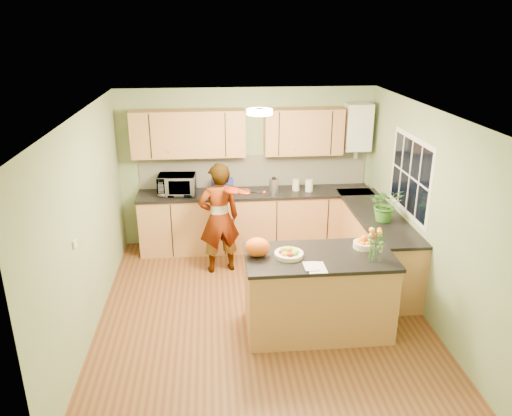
{
  "coord_description": "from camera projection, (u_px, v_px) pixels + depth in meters",
  "views": [
    {
      "loc": [
        -0.56,
        -5.39,
        3.43
      ],
      "look_at": [
        -0.02,
        0.5,
        1.21
      ],
      "focal_mm": 35.0,
      "sensor_mm": 36.0,
      "label": 1
    }
  ],
  "objects": [
    {
      "name": "violin",
      "position": [
        233.0,
        190.0,
        6.7
      ],
      "size": [
        0.69,
        0.6,
        0.17
      ],
      "primitive_type": null,
      "rotation": [
        0.17,
        0.0,
        -0.61
      ],
      "color": "#570E05",
      "rests_on": "violinist"
    },
    {
      "name": "flower_vase",
      "position": [
        379.0,
        235.0,
        5.38
      ],
      "size": [
        0.24,
        0.24,
        0.45
      ],
      "rotation": [
        0.0,
        0.0,
        0.4
      ],
      "color": "silver",
      "rests_on": "peninsula_island"
    },
    {
      "name": "papers",
      "position": [
        316.0,
        267.0,
        5.31
      ],
      "size": [
        0.19,
        0.27,
        0.01
      ],
      "primitive_type": "cube",
      "color": "white",
      "rests_on": "peninsula_island"
    },
    {
      "name": "ceiling",
      "position": [
        262.0,
        113.0,
        5.4
      ],
      "size": [
        4.0,
        4.5,
        0.02
      ],
      "primitive_type": "cube",
      "color": "white",
      "rests_on": "wall_back"
    },
    {
      "name": "peninsula_island",
      "position": [
        318.0,
        293.0,
        5.77
      ],
      "size": [
        1.69,
        0.86,
        0.97
      ],
      "color": "tan",
      "rests_on": "floor"
    },
    {
      "name": "kettle",
      "position": [
        274.0,
        185.0,
        7.72
      ],
      "size": [
        0.15,
        0.15,
        0.28
      ],
      "rotation": [
        0.0,
        0.0,
        0.05
      ],
      "color": "silver",
      "rests_on": "back_counter"
    },
    {
      "name": "violinist",
      "position": [
        219.0,
        218.0,
        7.06
      ],
      "size": [
        0.66,
        0.51,
        1.62
      ],
      "primitive_type": "imported",
      "rotation": [
        0.0,
        0.0,
        3.37
      ],
      "color": "#D99985",
      "rests_on": "floor"
    },
    {
      "name": "jar_white",
      "position": [
        309.0,
        186.0,
        7.76
      ],
      "size": [
        0.13,
        0.13,
        0.18
      ],
      "primitive_type": "cylinder",
      "rotation": [
        0.0,
        0.0,
        -0.09
      ],
      "color": "white",
      "rests_on": "back_counter"
    },
    {
      "name": "ceiling_lamp",
      "position": [
        260.0,
        112.0,
        5.69
      ],
      "size": [
        0.3,
        0.3,
        0.07
      ],
      "color": "#FFEABF",
      "rests_on": "ceiling"
    },
    {
      "name": "splashback",
      "position": [
        254.0,
        170.0,
        7.95
      ],
      "size": [
        3.6,
        0.02,
        0.52
      ],
      "primitive_type": "cube",
      "color": "#EFE6CF",
      "rests_on": "back_counter"
    },
    {
      "name": "wall_right",
      "position": [
        427.0,
        214.0,
        6.01
      ],
      "size": [
        0.02,
        4.5,
        2.5
      ],
      "primitive_type": "cube",
      "color": "gray",
      "rests_on": "floor"
    },
    {
      "name": "floor",
      "position": [
        261.0,
        312.0,
        6.27
      ],
      "size": [
        4.5,
        4.5,
        0.0
      ],
      "primitive_type": "plane",
      "color": "brown",
      "rests_on": "ground"
    },
    {
      "name": "blue_box",
      "position": [
        222.0,
        185.0,
        7.69
      ],
      "size": [
        0.34,
        0.29,
        0.23
      ],
      "primitive_type": "cube",
      "rotation": [
        0.0,
        0.0,
        0.28
      ],
      "color": "navy",
      "rests_on": "back_counter"
    },
    {
      "name": "upper_cabinets",
      "position": [
        237.0,
        133.0,
        7.55
      ],
      "size": [
        3.2,
        0.34,
        0.7
      ],
      "color": "tan",
      "rests_on": "wall_back"
    },
    {
      "name": "fruit_dish",
      "position": [
        289.0,
        253.0,
        5.55
      ],
      "size": [
        0.32,
        0.32,
        0.11
      ],
      "color": "beige",
      "rests_on": "peninsula_island"
    },
    {
      "name": "wall_back",
      "position": [
        247.0,
        167.0,
        7.93
      ],
      "size": [
        4.0,
        0.02,
        2.5
      ],
      "primitive_type": "cube",
      "color": "gray",
      "rests_on": "floor"
    },
    {
      "name": "wall_left",
      "position": [
        87.0,
        226.0,
        5.67
      ],
      "size": [
        0.02,
        4.5,
        2.5
      ],
      "primitive_type": "cube",
      "color": "gray",
      "rests_on": "floor"
    },
    {
      "name": "orange_bag",
      "position": [
        257.0,
        247.0,
        5.55
      ],
      "size": [
        0.35,
        0.32,
        0.21
      ],
      "primitive_type": "ellipsoid",
      "rotation": [
        0.0,
        0.0,
        0.35
      ],
      "color": "#E15912",
      "rests_on": "peninsula_island"
    },
    {
      "name": "window_right",
      "position": [
        410.0,
        176.0,
        6.46
      ],
      "size": [
        0.01,
        1.3,
        1.05
      ],
      "color": "white",
      "rests_on": "wall_right"
    },
    {
      "name": "orange_bowl",
      "position": [
        364.0,
        243.0,
        5.77
      ],
      "size": [
        0.25,
        0.25,
        0.14
      ],
      "color": "beige",
      "rests_on": "peninsula_island"
    },
    {
      "name": "wall_front",
      "position": [
        292.0,
        331.0,
        3.74
      ],
      "size": [
        4.0,
        0.02,
        2.5
      ],
      "primitive_type": "cube",
      "color": "gray",
      "rests_on": "floor"
    },
    {
      "name": "potted_plant",
      "position": [
        386.0,
        204.0,
        6.55
      ],
      "size": [
        0.43,
        0.38,
        0.47
      ],
      "primitive_type": "imported",
      "rotation": [
        0.0,
        0.0,
        -0.03
      ],
      "color": "#3A7627",
      "rests_on": "right_counter"
    },
    {
      "name": "microwave",
      "position": [
        177.0,
        185.0,
        7.6
      ],
      "size": [
        0.58,
        0.41,
        0.31
      ],
      "primitive_type": "imported",
      "rotation": [
        0.0,
        0.0,
        -0.07
      ],
      "color": "white",
      "rests_on": "back_counter"
    },
    {
      "name": "jar_cream",
      "position": [
        296.0,
        185.0,
        7.81
      ],
      "size": [
        0.14,
        0.14,
        0.17
      ],
      "primitive_type": "cylinder",
      "rotation": [
        0.0,
        0.0,
        -0.36
      ],
      "color": "beige",
      "rests_on": "back_counter"
    },
    {
      "name": "right_counter",
      "position": [
        375.0,
        245.0,
        7.05
      ],
      "size": [
        0.62,
        2.24,
        0.94
      ],
      "color": "tan",
      "rests_on": "floor"
    },
    {
      "name": "back_counter",
      "position": [
        255.0,
        220.0,
        7.94
      ],
      "size": [
        3.64,
        0.62,
        0.94
      ],
      "color": "tan",
      "rests_on": "floor"
    },
    {
      "name": "boiler",
      "position": [
        358.0,
        127.0,
        7.7
      ],
      "size": [
        0.4,
        0.3,
        0.86
      ],
      "color": "white",
      "rests_on": "wall_back"
    },
    {
      "name": "light_switch",
      "position": [
        75.0,
        244.0,
        5.09
      ],
      "size": [
        0.02,
        0.09,
        0.09
      ],
      "primitive_type": "cube",
      "color": "white",
      "rests_on": "wall_left"
    }
  ]
}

